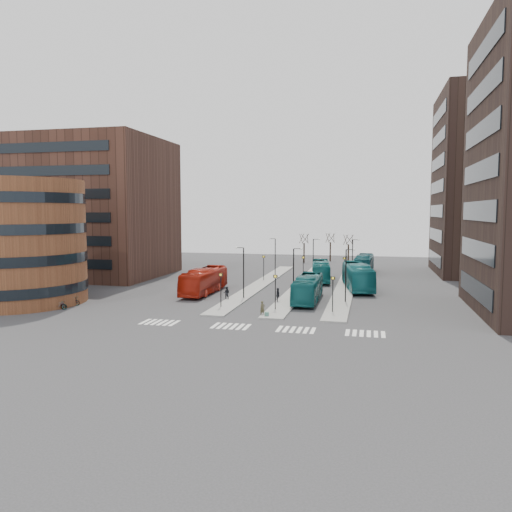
% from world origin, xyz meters
% --- Properties ---
extents(ground, '(160.00, 160.00, 0.00)m').
position_xyz_m(ground, '(0.00, 0.00, 0.00)').
color(ground, '#2D2D2F').
rests_on(ground, ground).
extents(island_left, '(2.50, 45.00, 0.15)m').
position_xyz_m(island_left, '(-4.00, 30.00, 0.07)').
color(island_left, gray).
rests_on(island_left, ground).
extents(island_mid, '(2.50, 45.00, 0.15)m').
position_xyz_m(island_mid, '(2.00, 30.00, 0.07)').
color(island_mid, gray).
rests_on(island_mid, ground).
extents(island_right, '(2.50, 45.00, 0.15)m').
position_xyz_m(island_right, '(8.00, 30.00, 0.07)').
color(island_right, gray).
rests_on(island_right, ground).
extents(suitcase, '(0.50, 0.44, 0.54)m').
position_xyz_m(suitcase, '(1.41, 8.48, 0.27)').
color(suitcase, navy).
rests_on(suitcase, ground).
extents(red_bus, '(2.80, 11.60, 3.23)m').
position_xyz_m(red_bus, '(-9.37, 20.97, 1.61)').
color(red_bus, '#AB1D0D').
rests_on(red_bus, ground).
extents(teal_bus_a, '(2.66, 10.97, 3.05)m').
position_xyz_m(teal_bus_a, '(4.26, 18.18, 1.52)').
color(teal_bus_a, '#12585A').
rests_on(teal_bus_a, ground).
extents(teal_bus_b, '(3.73, 11.08, 3.03)m').
position_xyz_m(teal_bus_b, '(4.05, 35.59, 1.51)').
color(teal_bus_b, '#146465').
rests_on(teal_bus_b, ground).
extents(teal_bus_c, '(4.85, 12.78, 3.48)m').
position_xyz_m(teal_bus_c, '(9.66, 28.73, 1.74)').
color(teal_bus_c, '#166A70').
rests_on(teal_bus_c, ground).
extents(teal_bus_d, '(3.30, 11.35, 3.12)m').
position_xyz_m(teal_bus_d, '(10.22, 46.84, 1.56)').
color(teal_bus_d, '#12505A').
rests_on(teal_bus_d, ground).
extents(traveller, '(0.64, 0.64, 1.50)m').
position_xyz_m(traveller, '(0.83, 9.15, 0.75)').
color(traveller, '#46412A').
rests_on(traveller, ground).
extents(commuter_a, '(0.83, 0.67, 1.59)m').
position_xyz_m(commuter_a, '(-5.24, 17.03, 0.79)').
color(commuter_a, black).
rests_on(commuter_a, ground).
extents(commuter_b, '(0.61, 1.07, 1.72)m').
position_xyz_m(commuter_b, '(1.03, 16.55, 0.86)').
color(commuter_b, black).
rests_on(commuter_b, ground).
extents(commuter_c, '(0.88, 1.22, 1.70)m').
position_xyz_m(commuter_c, '(3.53, 17.59, 0.85)').
color(commuter_c, black).
rests_on(commuter_c, ground).
extents(bicycle_near, '(1.80, 0.69, 0.93)m').
position_xyz_m(bicycle_near, '(-21.00, 7.46, 0.47)').
color(bicycle_near, gray).
rests_on(bicycle_near, ground).
extents(bicycle_mid, '(1.52, 0.99, 0.89)m').
position_xyz_m(bicycle_mid, '(-21.00, 7.28, 0.44)').
color(bicycle_mid, gray).
rests_on(bicycle_mid, ground).
extents(bicycle_far, '(1.97, 0.88, 1.00)m').
position_xyz_m(bicycle_far, '(-21.00, 9.78, 0.50)').
color(bicycle_far, gray).
rests_on(bicycle_far, ground).
extents(crosswalk_stripes, '(22.35, 2.40, 0.01)m').
position_xyz_m(crosswalk_stripes, '(1.75, 4.00, 0.01)').
color(crosswalk_stripes, silver).
rests_on(crosswalk_stripes, ground).
extents(round_building, '(15.16, 15.16, 14.00)m').
position_xyz_m(round_building, '(-28.00, 10.00, 6.99)').
color(round_building, brown).
rests_on(round_building, ground).
extents(office_block, '(25.00, 20.12, 22.00)m').
position_xyz_m(office_block, '(-34.00, 33.98, 11.00)').
color(office_block, '#43281F').
rests_on(office_block, ground).
extents(tower_far, '(20.12, 20.00, 30.00)m').
position_xyz_m(tower_far, '(31.98, 50.00, 15.00)').
color(tower_far, '#2E1F19').
rests_on(tower_far, ground).
extents(sign_poles, '(12.45, 22.12, 3.65)m').
position_xyz_m(sign_poles, '(1.60, 23.00, 2.41)').
color(sign_poles, black).
rests_on(sign_poles, ground).
extents(lamp_posts, '(14.04, 20.24, 6.12)m').
position_xyz_m(lamp_posts, '(2.64, 28.00, 3.58)').
color(lamp_posts, black).
rests_on(lamp_posts, ground).
extents(bare_trees, '(10.97, 8.14, 5.90)m').
position_xyz_m(bare_trees, '(2.67, 62.67, 2.72)').
color(bare_trees, black).
rests_on(bare_trees, ground).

